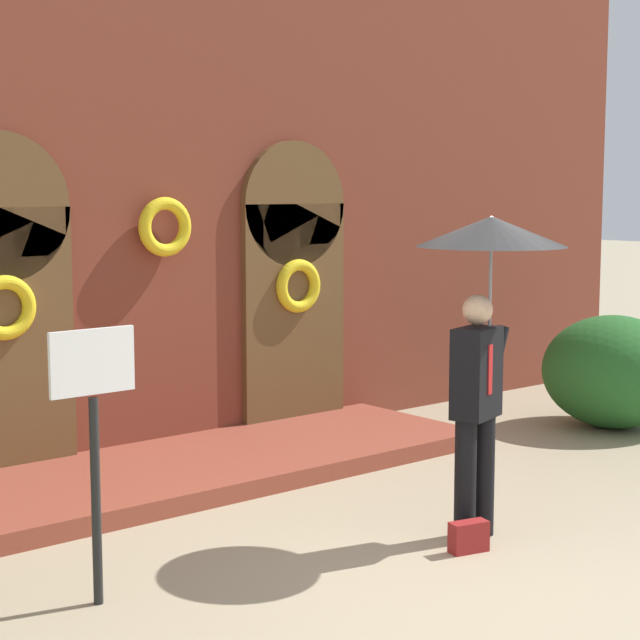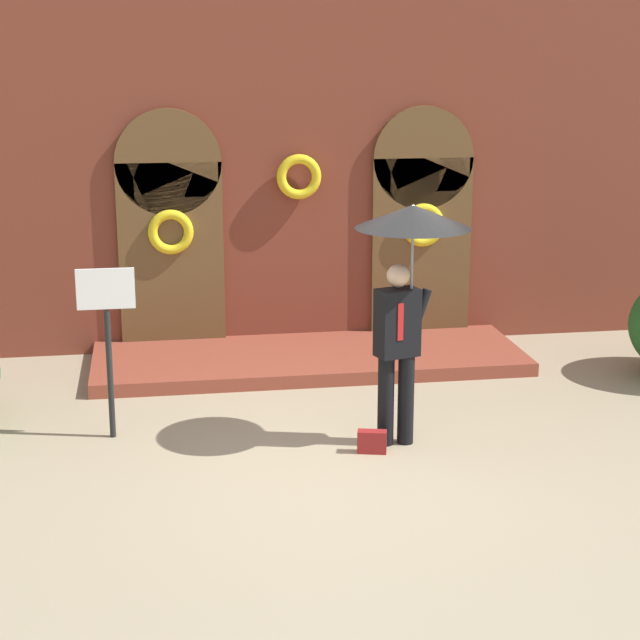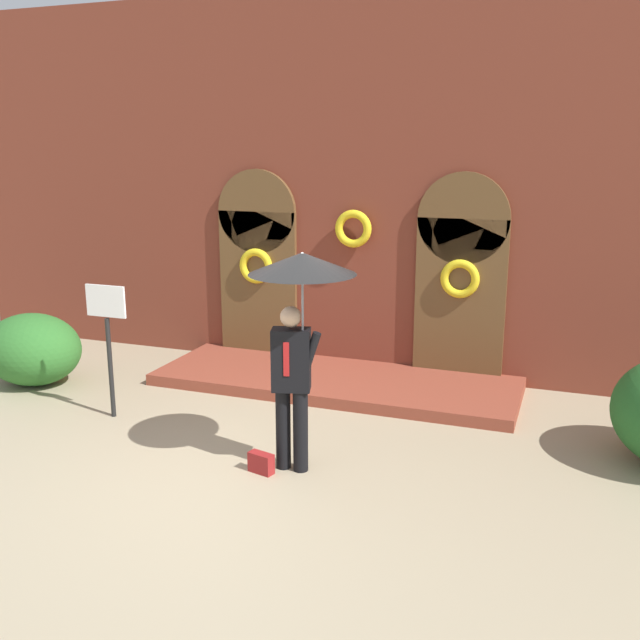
{
  "view_description": "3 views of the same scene",
  "coord_description": "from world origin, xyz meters",
  "px_view_note": "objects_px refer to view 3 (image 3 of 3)",
  "views": [
    {
      "loc": [
        -5.32,
        -4.8,
        2.56
      ],
      "look_at": [
        -0.06,
        1.51,
        1.54
      ],
      "focal_mm": 60.0,
      "sensor_mm": 36.0,
      "label": 1
    },
    {
      "loc": [
        -1.86,
        -9.28,
        3.86
      ],
      "look_at": [
        -0.14,
        1.32,
        1.02
      ],
      "focal_mm": 60.0,
      "sensor_mm": 36.0,
      "label": 2
    },
    {
      "loc": [
        3.18,
        -6.22,
        3.39
      ],
      "look_at": [
        0.47,
        1.14,
        1.47
      ],
      "focal_mm": 40.0,
      "sensor_mm": 36.0,
      "label": 3
    }
  ],
  "objects_px": {
    "sign_post": "(108,329)",
    "handbag": "(261,463)",
    "shrub_left": "(32,349)",
    "person_with_umbrella": "(299,296)"
  },
  "relations": [
    {
      "from": "shrub_left",
      "to": "sign_post",
      "type": "bearing_deg",
      "value": -20.38
    },
    {
      "from": "sign_post",
      "to": "handbag",
      "type": "bearing_deg",
      "value": -18.51
    },
    {
      "from": "sign_post",
      "to": "shrub_left",
      "type": "xyz_separation_m",
      "value": [
        -1.87,
        0.69,
        -0.64
      ]
    },
    {
      "from": "person_with_umbrella",
      "to": "sign_post",
      "type": "xyz_separation_m",
      "value": [
        -2.85,
        0.63,
        -0.75
      ]
    },
    {
      "from": "person_with_umbrella",
      "to": "shrub_left",
      "type": "xyz_separation_m",
      "value": [
        -4.71,
        1.32,
        -1.39
      ]
    },
    {
      "from": "person_with_umbrella",
      "to": "sign_post",
      "type": "relative_size",
      "value": 1.37
    },
    {
      "from": "person_with_umbrella",
      "to": "handbag",
      "type": "relative_size",
      "value": 8.44
    },
    {
      "from": "handbag",
      "to": "person_with_umbrella",
      "type": "bearing_deg",
      "value": 42.32
    },
    {
      "from": "shrub_left",
      "to": "handbag",
      "type": "bearing_deg",
      "value": -19.32
    },
    {
      "from": "sign_post",
      "to": "shrub_left",
      "type": "bearing_deg",
      "value": 159.62
    }
  ]
}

